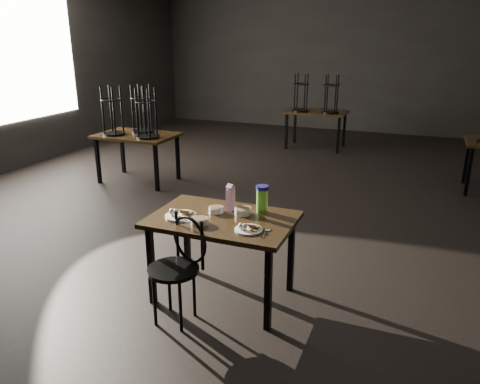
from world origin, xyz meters
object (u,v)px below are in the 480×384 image
at_px(water_bottle, 262,199).
at_px(bentwood_chair, 180,261).
at_px(juice_carton, 231,198).
at_px(main_table, 222,226).

xyz_separation_m(water_bottle, bentwood_chair, (-0.45, -0.66, -0.36)).
distance_m(water_bottle, bentwood_chair, 0.88).
bearing_deg(juice_carton, water_bottle, 11.09).
height_order(juice_carton, bentwood_chair, juice_carton).
bearing_deg(water_bottle, bentwood_chair, -124.70).
xyz_separation_m(main_table, juice_carton, (-0.00, 0.18, 0.19)).
distance_m(juice_carton, bentwood_chair, 0.72).
distance_m(juice_carton, water_bottle, 0.28).
relative_size(main_table, juice_carton, 4.97).
height_order(main_table, juice_carton, juice_carton).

